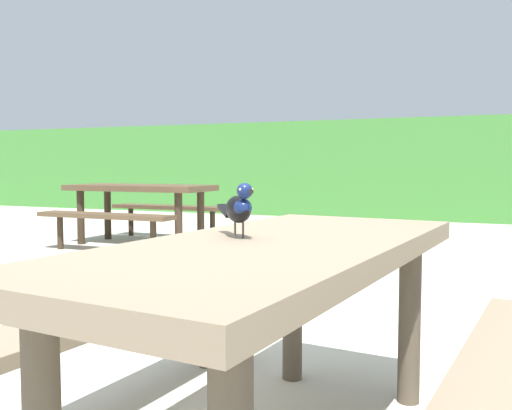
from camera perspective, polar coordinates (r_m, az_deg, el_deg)
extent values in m
cube|color=#428438|center=(11.10, 17.90, 3.45)|extent=(28.00, 1.61, 1.82)
cube|color=#84725B|center=(1.83, 1.85, -4.66)|extent=(0.95, 1.87, 0.07)
cylinder|color=brown|center=(2.63, 3.69, -10.18)|extent=(0.09, 0.09, 0.67)
cylinder|color=brown|center=(2.46, 15.18, -11.33)|extent=(0.09, 0.09, 0.67)
cube|color=#84725B|center=(2.29, -14.25, -10.43)|extent=(0.46, 1.73, 0.05)
cylinder|color=brown|center=(2.83, -5.03, -12.13)|extent=(0.07, 0.07, 0.39)
cube|color=#84725B|center=(1.71, 24.08, -15.68)|extent=(0.46, 1.73, 0.05)
ellipsoid|color=black|center=(1.87, -1.80, -0.43)|extent=(0.16, 0.16, 0.09)
ellipsoid|color=navy|center=(1.83, -1.35, -0.32)|extent=(0.09, 0.09, 0.06)
sphere|color=navy|center=(1.81, -1.14, 1.43)|extent=(0.05, 0.05, 0.05)
sphere|color=#EAE08C|center=(1.80, -0.43, 1.59)|extent=(0.01, 0.01, 0.01)
sphere|color=#EAE08C|center=(1.79, -1.59, 1.57)|extent=(0.01, 0.01, 0.01)
cone|color=black|center=(1.77, -0.66, 1.37)|extent=(0.03, 0.03, 0.02)
cube|color=black|center=(1.98, -3.00, -0.57)|extent=(0.10, 0.10, 0.04)
cylinder|color=#47423D|center=(1.87, -1.31, -2.51)|extent=(0.01, 0.01, 0.05)
cylinder|color=#47423D|center=(1.86, -2.11, -2.55)|extent=(0.01, 0.01, 0.05)
cube|color=brown|center=(7.14, -11.58, 1.72)|extent=(1.80, 0.76, 0.07)
cylinder|color=#382B1D|center=(6.57, -7.80, -1.67)|extent=(0.09, 0.09, 0.67)
cylinder|color=#382B1D|center=(7.03, -5.58, -1.28)|extent=(0.09, 0.09, 0.67)
cylinder|color=#382B1D|center=(7.38, -17.21, -1.19)|extent=(0.09, 0.09, 0.67)
cylinder|color=#382B1D|center=(7.79, -14.69, -0.87)|extent=(0.09, 0.09, 0.67)
cube|color=brown|center=(6.60, -14.99, -1.04)|extent=(1.71, 0.28, 0.05)
cylinder|color=#382B1D|center=(6.25, -10.30, -3.28)|extent=(0.07, 0.07, 0.39)
cylinder|color=#382B1D|center=(7.03, -19.09, -2.63)|extent=(0.07, 0.07, 0.39)
cube|color=brown|center=(7.75, -8.62, -0.22)|extent=(1.71, 0.28, 0.05)
cylinder|color=#382B1D|center=(7.45, -4.39, -2.05)|extent=(0.07, 0.07, 0.39)
cylinder|color=#382B1D|center=(8.12, -12.47, -1.64)|extent=(0.07, 0.07, 0.39)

